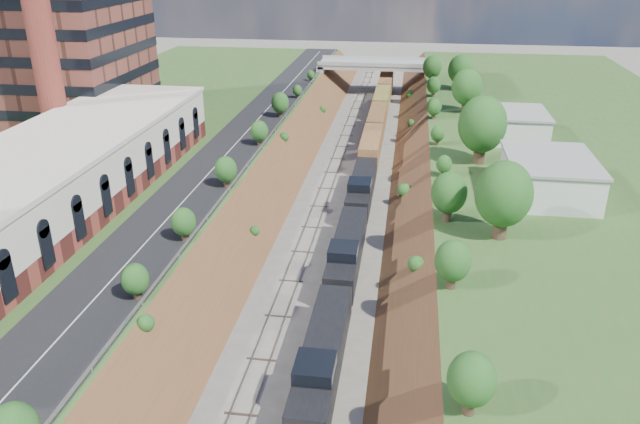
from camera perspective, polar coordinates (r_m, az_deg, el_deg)
platform_left at (r=89.89m, az=-19.35°, el=3.82°), size 44.00×180.00×5.00m
platform_right at (r=83.85m, az=25.13°, el=1.51°), size 44.00×180.00×5.00m
embankment_left at (r=83.12m, az=-5.49°, el=1.68°), size 10.00×180.00×10.00m
embankment_right at (r=80.99m, az=9.83°, el=0.83°), size 10.00×180.00×10.00m
rail_left_track at (r=81.59m, az=0.25°, el=1.43°), size 1.58×180.00×0.18m
rail_right_track at (r=81.08m, az=3.90°, el=1.23°), size 1.58×180.00×0.18m
road at (r=82.56m, az=-8.67°, el=5.09°), size 8.00×180.00×0.10m
guardrail at (r=81.16m, az=-5.95°, el=5.29°), size 0.10×171.00×0.70m
commercial_building at (r=67.69m, az=-24.40°, el=2.18°), size 14.30×62.30×7.00m
overpass at (r=139.54m, az=5.01°, el=12.71°), size 24.50×8.30×7.40m
white_building_near at (r=72.65m, az=20.19°, el=2.95°), size 9.00×12.00×4.00m
white_building_far at (r=93.27m, az=17.44°, el=7.54°), size 8.00×10.00×3.60m
tree_right_large at (r=59.57m, az=16.46°, el=1.52°), size 5.25×5.25×7.61m
tree_left_crest at (r=46.54m, az=-18.37°, el=-8.38°), size 2.45×2.45×3.55m
freight_train at (r=92.79m, az=4.61°, el=5.63°), size 2.78×112.58×4.55m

